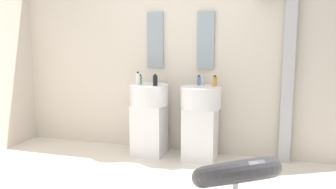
{
  "coord_description": "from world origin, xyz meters",
  "views": [
    {
      "loc": [
        1.28,
        -3.16,
        1.6
      ],
      "look_at": [
        0.15,
        0.55,
        0.95
      ],
      "focal_mm": 39.89,
      "sensor_mm": 36.0,
      "label": 1
    }
  ],
  "objects_px": {
    "pedestal_sink_right": "(200,120)",
    "soap_bottle_amber": "(215,81)",
    "lounge_chair": "(236,178)",
    "soap_bottle_green": "(140,79)",
    "soap_bottle_white": "(138,79)",
    "soap_bottle_blue": "(199,80)",
    "pedestal_sink_left": "(149,116)",
    "shower_column": "(287,76)",
    "soap_bottle_black": "(155,80)"
  },
  "relations": [
    {
      "from": "soap_bottle_green",
      "to": "soap_bottle_blue",
      "type": "distance_m",
      "value": 0.77
    },
    {
      "from": "shower_column",
      "to": "soap_bottle_amber",
      "type": "distance_m",
      "value": 0.87
    },
    {
      "from": "pedestal_sink_left",
      "to": "shower_column",
      "type": "height_order",
      "value": "shower_column"
    },
    {
      "from": "shower_column",
      "to": "soap_bottle_black",
      "type": "xyz_separation_m",
      "value": [
        -1.58,
        -0.27,
        -0.08
      ]
    },
    {
      "from": "shower_column",
      "to": "pedestal_sink_right",
      "type": "bearing_deg",
      "value": -168.54
    },
    {
      "from": "soap_bottle_green",
      "to": "pedestal_sink_right",
      "type": "bearing_deg",
      "value": -3.64
    },
    {
      "from": "soap_bottle_white",
      "to": "soap_bottle_black",
      "type": "height_order",
      "value": "soap_bottle_white"
    },
    {
      "from": "shower_column",
      "to": "soap_bottle_white",
      "type": "relative_size",
      "value": 12.24
    },
    {
      "from": "pedestal_sink_left",
      "to": "soap_bottle_blue",
      "type": "bearing_deg",
      "value": 12.75
    },
    {
      "from": "lounge_chair",
      "to": "soap_bottle_white",
      "type": "relative_size",
      "value": 6.53
    },
    {
      "from": "soap_bottle_amber",
      "to": "soap_bottle_blue",
      "type": "distance_m",
      "value": 0.22
    },
    {
      "from": "soap_bottle_white",
      "to": "shower_column",
      "type": "bearing_deg",
      "value": 8.32
    },
    {
      "from": "soap_bottle_green",
      "to": "soap_bottle_blue",
      "type": "bearing_deg",
      "value": 6.61
    },
    {
      "from": "pedestal_sink_left",
      "to": "soap_bottle_white",
      "type": "xyz_separation_m",
      "value": [
        -0.13,
        -0.06,
        0.5
      ]
    },
    {
      "from": "soap_bottle_amber",
      "to": "soap_bottle_black",
      "type": "bearing_deg",
      "value": -167.95
    },
    {
      "from": "shower_column",
      "to": "soap_bottle_white",
      "type": "bearing_deg",
      "value": -171.68
    },
    {
      "from": "pedestal_sink_right",
      "to": "shower_column",
      "type": "xyz_separation_m",
      "value": [
        1.01,
        0.2,
        0.57
      ]
    },
    {
      "from": "soap_bottle_green",
      "to": "soap_bottle_black",
      "type": "distance_m",
      "value": 0.28
    },
    {
      "from": "shower_column",
      "to": "soap_bottle_amber",
      "type": "xyz_separation_m",
      "value": [
        -0.85,
        -0.12,
        -0.08
      ]
    },
    {
      "from": "pedestal_sink_left",
      "to": "lounge_chair",
      "type": "xyz_separation_m",
      "value": [
        1.29,
        -1.38,
        -0.16
      ]
    },
    {
      "from": "soap_bottle_green",
      "to": "soap_bottle_white",
      "type": "xyz_separation_m",
      "value": [
        0.01,
        -0.11,
        0.02
      ]
    },
    {
      "from": "shower_column",
      "to": "soap_bottle_blue",
      "type": "distance_m",
      "value": 1.07
    },
    {
      "from": "lounge_chair",
      "to": "soap_bottle_blue",
      "type": "relative_size",
      "value": 8.42
    },
    {
      "from": "soap_bottle_green",
      "to": "shower_column",
      "type": "bearing_deg",
      "value": 4.75
    },
    {
      "from": "lounge_chair",
      "to": "pedestal_sink_left",
      "type": "bearing_deg",
      "value": 133.17
    },
    {
      "from": "soap_bottle_amber",
      "to": "soap_bottle_white",
      "type": "height_order",
      "value": "soap_bottle_white"
    },
    {
      "from": "pedestal_sink_right",
      "to": "soap_bottle_amber",
      "type": "distance_m",
      "value": 0.51
    },
    {
      "from": "lounge_chair",
      "to": "soap_bottle_green",
      "type": "bearing_deg",
      "value": 135.09
    },
    {
      "from": "shower_column",
      "to": "soap_bottle_amber",
      "type": "height_order",
      "value": "shower_column"
    },
    {
      "from": "shower_column",
      "to": "pedestal_sink_left",
      "type": "bearing_deg",
      "value": -173.1
    },
    {
      "from": "pedestal_sink_right",
      "to": "pedestal_sink_left",
      "type": "bearing_deg",
      "value": 180.0
    },
    {
      "from": "soap_bottle_green",
      "to": "soap_bottle_amber",
      "type": "xyz_separation_m",
      "value": [
        0.98,
        0.04,
        0.01
      ]
    },
    {
      "from": "lounge_chair",
      "to": "soap_bottle_green",
      "type": "relative_size",
      "value": 8.89
    },
    {
      "from": "soap_bottle_green",
      "to": "soap_bottle_amber",
      "type": "bearing_deg",
      "value": 2.14
    },
    {
      "from": "soap_bottle_green",
      "to": "soap_bottle_blue",
      "type": "height_order",
      "value": "soap_bottle_blue"
    },
    {
      "from": "pedestal_sink_right",
      "to": "soap_bottle_black",
      "type": "bearing_deg",
      "value": -173.37
    },
    {
      "from": "pedestal_sink_left",
      "to": "lounge_chair",
      "type": "height_order",
      "value": "pedestal_sink_left"
    },
    {
      "from": "pedestal_sink_left",
      "to": "pedestal_sink_right",
      "type": "relative_size",
      "value": 1.0
    },
    {
      "from": "shower_column",
      "to": "lounge_chair",
      "type": "xyz_separation_m",
      "value": [
        -0.4,
        -1.58,
        -0.73
      ]
    },
    {
      "from": "soap_bottle_amber",
      "to": "soap_bottle_black",
      "type": "relative_size",
      "value": 0.94
    },
    {
      "from": "pedestal_sink_left",
      "to": "shower_column",
      "type": "xyz_separation_m",
      "value": [
        1.69,
        0.2,
        0.57
      ]
    },
    {
      "from": "soap_bottle_white",
      "to": "pedestal_sink_left",
      "type": "bearing_deg",
      "value": 25.5
    },
    {
      "from": "pedestal_sink_left",
      "to": "soap_bottle_green",
      "type": "bearing_deg",
      "value": 159.76
    },
    {
      "from": "pedestal_sink_right",
      "to": "soap_bottle_amber",
      "type": "relative_size",
      "value": 7.49
    },
    {
      "from": "soap_bottle_blue",
      "to": "soap_bottle_black",
      "type": "xyz_separation_m",
      "value": [
        -0.52,
        -0.21,
        0.01
      ]
    },
    {
      "from": "pedestal_sink_left",
      "to": "pedestal_sink_right",
      "type": "distance_m",
      "value": 0.68
    },
    {
      "from": "soap_bottle_white",
      "to": "soap_bottle_black",
      "type": "distance_m",
      "value": 0.24
    },
    {
      "from": "pedestal_sink_right",
      "to": "soap_bottle_green",
      "type": "height_order",
      "value": "soap_bottle_green"
    },
    {
      "from": "pedestal_sink_right",
      "to": "soap_bottle_black",
      "type": "distance_m",
      "value": 0.75
    },
    {
      "from": "soap_bottle_green",
      "to": "soap_bottle_white",
      "type": "relative_size",
      "value": 0.73
    }
  ]
}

